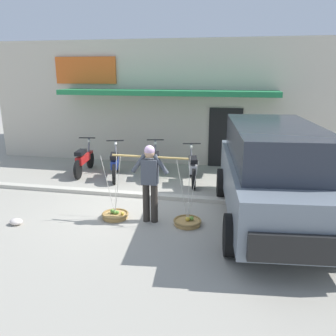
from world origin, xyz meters
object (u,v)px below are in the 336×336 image
(motorcycle_second_in_row, at_px, (115,164))
(parked_truck, at_px, (273,172))
(motorcycle_nearest_shop, at_px, (84,160))
(plastic_litter_bag, at_px, (16,222))
(motorcycle_end_of_row, at_px, (192,168))
(fruit_basket_right_side, at_px, (188,221))
(motorcycle_third_in_row, at_px, (155,162))
(fruit_basket_left_side, at_px, (115,215))
(fruit_vendor, at_px, (150,179))

(motorcycle_second_in_row, distance_m, parked_truck, 5.03)
(motorcycle_nearest_shop, height_order, motorcycle_second_in_row, same)
(plastic_litter_bag, bearing_deg, parked_truck, 13.03)
(motorcycle_end_of_row, bearing_deg, fruit_basket_right_side, -84.44)
(motorcycle_second_in_row, xyz_separation_m, parked_truck, (4.38, -2.39, 0.68))
(fruit_basket_right_side, bearing_deg, motorcycle_third_in_row, 114.37)
(fruit_basket_left_side, relative_size, fruit_basket_right_side, 1.00)
(motorcycle_nearest_shop, distance_m, parked_truck, 6.15)
(fruit_basket_left_side, bearing_deg, parked_truck, 8.11)
(motorcycle_end_of_row, bearing_deg, parked_truck, -50.07)
(fruit_basket_left_side, bearing_deg, motorcycle_third_in_row, 87.20)
(motorcycle_third_in_row, bearing_deg, fruit_basket_right_side, -65.63)
(motorcycle_nearest_shop, height_order, motorcycle_third_in_row, same)
(fruit_vendor, bearing_deg, plastic_litter_bag, -165.16)
(fruit_vendor, height_order, plastic_litter_bag, fruit_vendor)
(fruit_basket_left_side, xyz_separation_m, fruit_basket_right_side, (1.63, -0.03, -0.00))
(fruit_basket_right_side, relative_size, motorcycle_third_in_row, 0.81)
(plastic_litter_bag, bearing_deg, motorcycle_end_of_row, 47.63)
(fruit_basket_right_side, bearing_deg, parked_truck, 16.48)
(fruit_basket_left_side, distance_m, fruit_basket_right_side, 1.63)
(motorcycle_third_in_row, bearing_deg, motorcycle_end_of_row, -16.48)
(motorcycle_third_in_row, height_order, plastic_litter_bag, motorcycle_third_in_row)
(fruit_basket_right_side, distance_m, parked_truck, 2.08)
(motorcycle_end_of_row, xyz_separation_m, plastic_litter_bag, (-3.31, -3.63, -0.38))
(motorcycle_end_of_row, relative_size, plastic_litter_bag, 6.43)
(motorcycle_second_in_row, relative_size, motorcycle_third_in_row, 0.99)
(motorcycle_third_in_row, xyz_separation_m, plastic_litter_bag, (-2.11, -3.98, -0.38))
(fruit_vendor, relative_size, motorcycle_third_in_row, 0.95)
(fruit_vendor, xyz_separation_m, motorcycle_end_of_row, (0.54, 2.89, -0.52))
(fruit_basket_right_side, xyz_separation_m, motorcycle_nearest_shop, (-3.79, 3.14, 0.38))
(parked_truck, bearing_deg, fruit_basket_left_side, -171.89)
(fruit_basket_left_side, relative_size, plastic_litter_bag, 5.18)
(fruit_basket_right_side, bearing_deg, fruit_basket_left_side, 178.90)
(fruit_basket_right_side, height_order, motorcycle_third_in_row, fruit_basket_right_side)
(motorcycle_second_in_row, bearing_deg, fruit_basket_right_side, -47.46)
(motorcycle_nearest_shop, bearing_deg, plastic_litter_bag, -87.00)
(fruit_basket_left_side, distance_m, motorcycle_third_in_row, 3.25)
(motorcycle_nearest_shop, height_order, parked_truck, parked_truck)
(motorcycle_nearest_shop, bearing_deg, motorcycle_end_of_row, -3.81)
(motorcycle_nearest_shop, bearing_deg, fruit_basket_left_side, -55.23)
(fruit_vendor, relative_size, motorcycle_nearest_shop, 0.93)
(fruit_vendor, xyz_separation_m, motorcycle_third_in_row, (-0.66, 3.24, -0.52))
(motorcycle_nearest_shop, bearing_deg, motorcycle_second_in_row, -12.15)
(fruit_basket_left_side, relative_size, motorcycle_third_in_row, 0.81)
(motorcycle_nearest_shop, xyz_separation_m, parked_truck, (5.52, -2.63, 0.68))
(fruit_basket_right_side, relative_size, motorcycle_end_of_row, 0.81)
(fruit_vendor, xyz_separation_m, parked_truck, (2.54, 0.49, 0.15))
(motorcycle_third_in_row, bearing_deg, fruit_basket_left_side, -92.80)
(parked_truck, bearing_deg, fruit_basket_right_side, -163.52)
(motorcycle_third_in_row, bearing_deg, motorcycle_second_in_row, -162.88)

